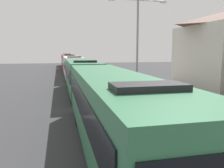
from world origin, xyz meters
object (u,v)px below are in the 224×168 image
at_px(bus_second_in_line, 81,75).
at_px(bus_fourth_in_line, 69,62).
at_px(bus_lead, 113,109).
at_px(streetlamp_mid, 138,35).
at_px(bus_middle, 73,66).
at_px(bus_rear, 67,60).
at_px(white_suv, 215,128).

height_order(bus_second_in_line, bus_fourth_in_line, same).
height_order(bus_lead, streetlamp_mid, streetlamp_mid).
xyz_separation_m(bus_middle, streetlamp_mid, (5.40, -13.15, 3.73)).
xyz_separation_m(bus_lead, bus_rear, (-0.00, 51.76, -0.00)).
height_order(bus_lead, white_suv, bus_lead).
height_order(bus_middle, bus_rear, same).
height_order(white_suv, streetlamp_mid, streetlamp_mid).
distance_m(bus_fourth_in_line, bus_rear, 12.81).
distance_m(bus_fourth_in_line, streetlamp_mid, 26.93).
xyz_separation_m(bus_lead, white_suv, (3.70, -1.25, -0.66)).
relative_size(bus_middle, bus_fourth_in_line, 0.99).
relative_size(bus_lead, white_suv, 2.68).
bearing_deg(white_suv, streetlamp_mid, 83.12).
bearing_deg(bus_fourth_in_line, bus_middle, -90.00).
relative_size(bus_second_in_line, streetlamp_mid, 1.31).
relative_size(bus_second_in_line, white_suv, 2.47).
bearing_deg(bus_lead, bus_second_in_line, 90.00).
bearing_deg(bus_rear, bus_fourth_in_line, -90.00).
bearing_deg(bus_second_in_line, bus_lead, -90.00).
xyz_separation_m(bus_second_in_line, bus_middle, (0.00, 13.01, 0.00)).
relative_size(bus_lead, bus_middle, 1.01).
distance_m(bus_second_in_line, bus_middle, 13.01).
distance_m(bus_middle, bus_rear, 25.78).
bearing_deg(bus_middle, white_suv, -82.27).
distance_m(bus_lead, white_suv, 3.96).
xyz_separation_m(bus_middle, white_suv, (3.70, -27.23, -0.66)).
relative_size(bus_second_in_line, bus_fourth_in_line, 0.93).
relative_size(bus_lead, streetlamp_mid, 1.43).
xyz_separation_m(bus_second_in_line, bus_rear, (-0.00, 38.80, -0.00)).
bearing_deg(bus_rear, bus_middle, -90.00).
bearing_deg(bus_rear, bus_lead, -90.00).
relative_size(bus_lead, bus_second_in_line, 1.09).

